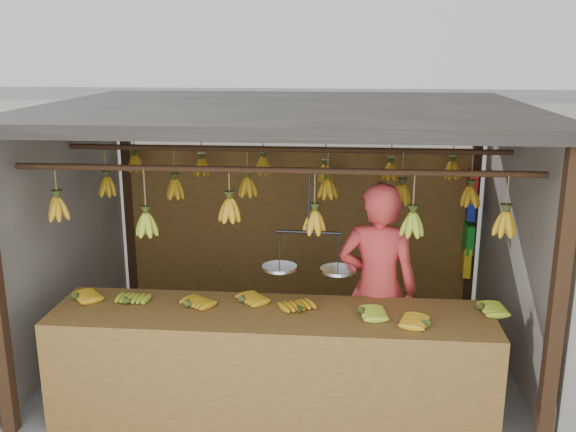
# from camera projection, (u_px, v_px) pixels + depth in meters

# --- Properties ---
(ground) EXTENTS (80.00, 80.00, 0.00)m
(ground) POSITION_uv_depth(u_px,v_px,m) (285.00, 352.00, 6.27)
(ground) COLOR #5B5B57
(stall) EXTENTS (4.30, 3.30, 2.40)m
(stall) POSITION_uv_depth(u_px,v_px,m) (288.00, 147.00, 6.08)
(stall) COLOR black
(stall) RESTS_ON ground
(counter) EXTENTS (3.49, 0.78, 0.96)m
(counter) POSITION_uv_depth(u_px,v_px,m) (270.00, 342.00, 4.91)
(counter) COLOR brown
(counter) RESTS_ON ground
(hanging_bananas) EXTENTS (3.61, 2.25, 0.40)m
(hanging_bananas) POSITION_uv_depth(u_px,v_px,m) (286.00, 190.00, 5.86)
(hanging_bananas) COLOR #AD7A12
(hanging_bananas) RESTS_ON ground
(balance_scale) EXTENTS (0.72, 0.29, 0.79)m
(balance_scale) POSITION_uv_depth(u_px,v_px,m) (309.00, 264.00, 4.96)
(balance_scale) COLOR black
(balance_scale) RESTS_ON ground
(vendor) EXTENTS (0.72, 0.51, 1.85)m
(vendor) POSITION_uv_depth(u_px,v_px,m) (377.00, 289.00, 5.39)
(vendor) COLOR #BF3333
(vendor) RESTS_ON ground
(bag_bundles) EXTENTS (0.08, 0.26, 1.21)m
(bag_bundles) POSITION_uv_depth(u_px,v_px,m) (469.00, 222.00, 7.15)
(bag_bundles) COLOR red
(bag_bundles) RESTS_ON ground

